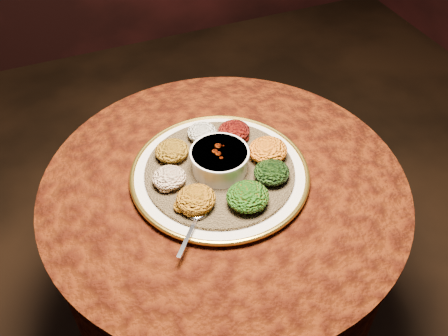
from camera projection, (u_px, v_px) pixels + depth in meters
name	position (u px, v px, depth m)	size (l,w,h in m)	color
table	(224.00, 226.00, 1.43)	(0.96, 0.96, 0.73)	black
platter	(220.00, 174.00, 1.30)	(0.56, 0.56, 0.02)	silver
injera	(220.00, 171.00, 1.30)	(0.39, 0.39, 0.01)	olive
stew_bowl	(220.00, 159.00, 1.27)	(0.15, 0.15, 0.06)	white
spoon	(196.00, 218.00, 1.17)	(0.11, 0.12, 0.01)	silver
portion_ayib	(202.00, 132.00, 1.37)	(0.08, 0.08, 0.04)	silver
portion_kitfo	(234.00, 131.00, 1.37)	(0.09, 0.08, 0.04)	black
portion_tikil	(268.00, 150.00, 1.31)	(0.10, 0.10, 0.05)	#B0790E
portion_gomen	(272.00, 172.00, 1.25)	(0.09, 0.09, 0.04)	black
portion_mixveg	(248.00, 196.00, 1.19)	(0.10, 0.10, 0.05)	#9C3A0A
portion_kik	(196.00, 199.00, 1.19)	(0.10, 0.09, 0.05)	#A35A0E
portion_timatim	(169.00, 178.00, 1.24)	(0.09, 0.08, 0.04)	maroon
portion_shiro	(172.00, 151.00, 1.31)	(0.09, 0.09, 0.04)	#855D10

